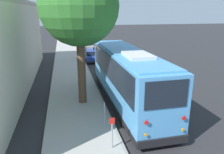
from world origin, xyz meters
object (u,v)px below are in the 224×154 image
object	(u,v)px
shuttle_bus	(127,74)
sign_post_far	(104,115)
sign_post_near	(112,133)
parked_sedan_blue	(93,55)
parked_sedan_silver	(87,46)
fire_hydrant	(84,68)
parked_sedan_gray	(83,41)
street_tree	(79,1)

from	to	relation	value
shuttle_bus	sign_post_far	world-z (taller)	shuttle_bus
sign_post_near	parked_sedan_blue	bearing A→B (deg)	-5.07
parked_sedan_silver	sign_post_near	world-z (taller)	sign_post_near
fire_hydrant	shuttle_bus	bearing A→B (deg)	-164.20
parked_sedan_blue	parked_sedan_gray	world-z (taller)	parked_sedan_gray
shuttle_bus	sign_post_far	bearing A→B (deg)	146.08
parked_sedan_silver	sign_post_far	world-z (taller)	sign_post_far
parked_sedan_blue	sign_post_far	bearing A→B (deg)	178.53
street_tree	parked_sedan_gray	bearing A→B (deg)	-5.37
shuttle_bus	sign_post_near	size ratio (longest dim) A/B	7.74
parked_sedan_blue	sign_post_near	world-z (taller)	sign_post_near
shuttle_bus	sign_post_near	xyz separation A→B (m)	(-4.92, 2.05, -1.06)
parked_sedan_silver	sign_post_near	distance (m)	25.67
parked_sedan_gray	parked_sedan_blue	bearing A→B (deg)	-179.83
shuttle_bus	fire_hydrant	xyz separation A→B (m)	(7.42, 2.10, -1.40)
parked_sedan_blue	parked_sedan_silver	size ratio (longest dim) A/B	1.12
sign_post_far	fire_hydrant	world-z (taller)	sign_post_far
parked_sedan_blue	fire_hydrant	bearing A→B (deg)	168.21
sign_post_near	shuttle_bus	bearing A→B (deg)	-22.66
sign_post_near	sign_post_far	bearing A→B (deg)	0.00
parked_sedan_blue	street_tree	bearing A→B (deg)	173.54
shuttle_bus	sign_post_far	distance (m)	3.93
parked_sedan_gray	street_tree	world-z (taller)	street_tree
parked_sedan_blue	parked_sedan_silver	bearing A→B (deg)	3.75
parked_sedan_gray	street_tree	xyz separation A→B (m)	(-26.83, 2.52, 5.79)
shuttle_bus	sign_post_far	xyz separation A→B (m)	(-3.15, 2.05, -1.11)
sign_post_near	sign_post_far	world-z (taller)	sign_post_near
parked_sedan_blue	sign_post_near	size ratio (longest dim) A/B	3.36
sign_post_far	fire_hydrant	xyz separation A→B (m)	(10.58, 0.05, -0.28)
parked_sedan_silver	fire_hydrant	xyz separation A→B (m)	(-13.27, 1.71, -0.06)
sign_post_far	sign_post_near	bearing A→B (deg)	180.00
fire_hydrant	parked_sedan_blue	bearing A→B (deg)	-15.93
sign_post_near	parked_sedan_silver	bearing A→B (deg)	-3.71
street_tree	sign_post_far	distance (m)	6.68
shuttle_bus	street_tree	world-z (taller)	street_tree
parked_sedan_gray	sign_post_far	bearing A→B (deg)	177.44
parked_sedan_gray	sign_post_near	xyz separation A→B (m)	(-32.23, 1.75, 0.29)
parked_sedan_silver	street_tree	bearing A→B (deg)	168.83
parked_sedan_blue	sign_post_near	xyz separation A→B (m)	(-18.15, 1.61, 0.29)
sign_post_near	parked_sedan_gray	bearing A→B (deg)	-3.10
parked_sedan_blue	parked_sedan_gray	xyz separation A→B (m)	(14.08, -0.14, 0.00)
shuttle_bus	parked_sedan_gray	bearing A→B (deg)	-0.20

